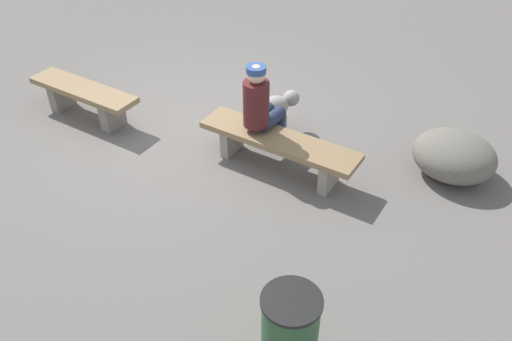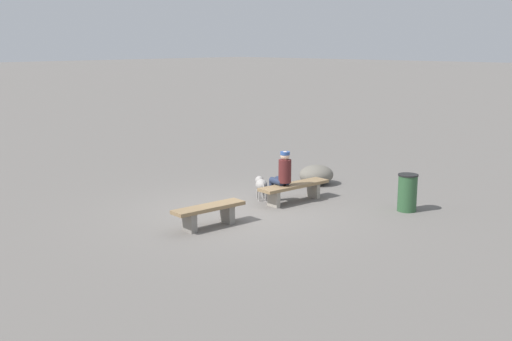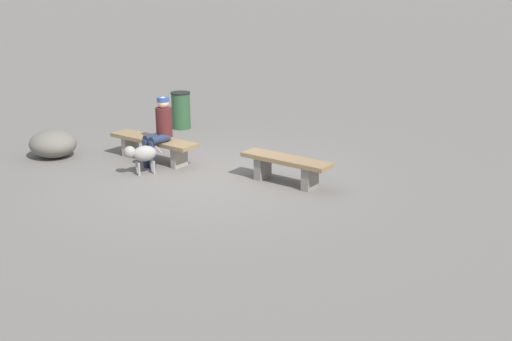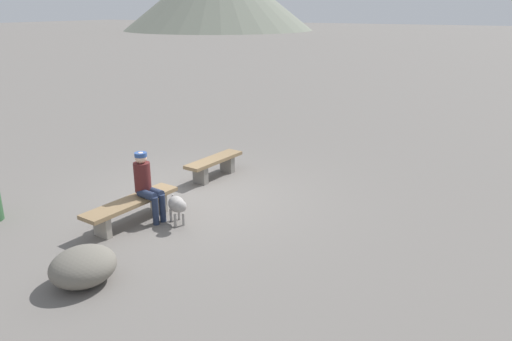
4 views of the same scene
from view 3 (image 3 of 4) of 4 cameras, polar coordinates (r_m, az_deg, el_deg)
The scene contains 7 objects.
ground at distance 10.22m, azimuth -4.05°, elevation -0.75°, with size 210.00×210.00×0.06m, color slate.
bench_left at distance 9.77m, azimuth 2.83°, elevation 0.50°, with size 1.60×0.56×0.44m.
bench_right at distance 11.17m, azimuth -9.66°, elevation 2.53°, with size 1.90×0.63×0.43m.
seated_person at distance 10.81m, azimuth -9.05°, elevation 4.06°, with size 0.37×0.59×1.22m.
dog at distance 10.41m, azimuth -10.77°, elevation 1.56°, with size 0.48×0.56×0.51m.
trash_bin at distance 13.55m, azimuth -7.11°, elevation 5.67°, with size 0.44×0.44×0.82m.
boulder at distance 11.89m, azimuth -18.65°, elevation 2.41°, with size 0.91×0.83×0.51m, color #6B665B.
Camera 3 is at (-5.49, 8.00, 3.18)m, focal length 42.31 mm.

